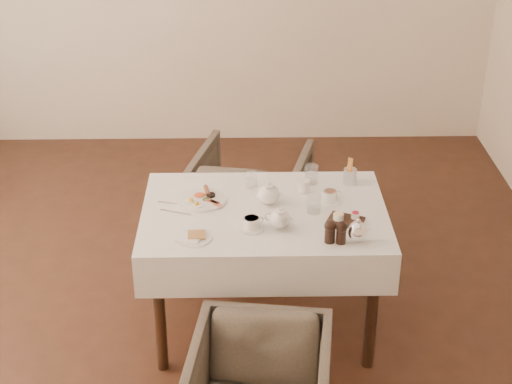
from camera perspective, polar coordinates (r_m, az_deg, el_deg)
The scene contains 19 objects.
table at distance 4.15m, azimuth 0.60°, elevation -2.74°, with size 1.28×0.88×0.75m.
armchair_far at distance 5.11m, azimuth -0.36°, elevation -0.38°, with size 0.70×0.72×0.65m, color #474034.
breakfast_plate at distance 4.19m, azimuth -3.99°, elevation -0.52°, with size 0.26×0.26×0.03m.
side_plate at distance 3.85m, azimuth -4.59°, elevation -3.34°, with size 0.18×0.17×0.02m.
teapot_centre at distance 4.12m, azimuth 0.92°, elevation -0.05°, with size 0.17×0.13×0.13m, color white, non-canonical shape.
teapot_front at distance 3.91m, azimuth 1.75°, elevation -1.88°, with size 0.15×0.11×0.12m, color white, non-canonical shape.
creamer at distance 4.25m, azimuth 3.54°, elevation 0.44°, with size 0.06×0.06×0.07m, color white.
teacup_near at distance 3.91m, azimuth -0.32°, elevation -2.31°, with size 0.13×0.13×0.06m.
teacup_far at distance 4.19m, azimuth 5.40°, elevation -0.30°, with size 0.12×0.12×0.06m.
glass_left at distance 4.30m, azimuth -0.32°, elevation 0.89°, with size 0.06×0.06×0.09m, color silver.
glass_mid at distance 4.06m, azimuth 4.24°, elevation -0.84°, with size 0.07×0.07×0.10m, color silver.
glass_right at distance 4.35m, azimuth 4.05°, elevation 1.29°, with size 0.07×0.07×0.10m, color silver.
condiment_board at distance 4.01m, azimuth 6.53°, elevation -1.96°, with size 0.21×0.18×0.04m.
pepper_mill_left at distance 3.81m, azimuth 5.41°, elevation -2.85°, with size 0.06×0.06×0.12m, color black, non-canonical shape.
pepper_mill_right at distance 3.81m, azimuth 6.22°, elevation -2.94°, with size 0.06×0.06×0.12m, color black, non-canonical shape.
silver_pot at distance 3.82m, azimuth 7.40°, elevation -2.76°, with size 0.12×0.10×0.13m, color white, non-canonical shape.
fries_cup at distance 4.36m, azimuth 6.87°, elevation 1.44°, with size 0.07×0.07×0.15m.
cutlery_fork at distance 4.17m, azimuth -5.92°, elevation -0.84°, with size 0.01×0.19×0.00m, color silver.
cutlery_knife at distance 4.09m, azimuth -5.87°, elevation -1.47°, with size 0.01×0.17×0.00m, color silver.
Camera 1 is at (0.22, -3.64, 2.78)m, focal length 55.00 mm.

